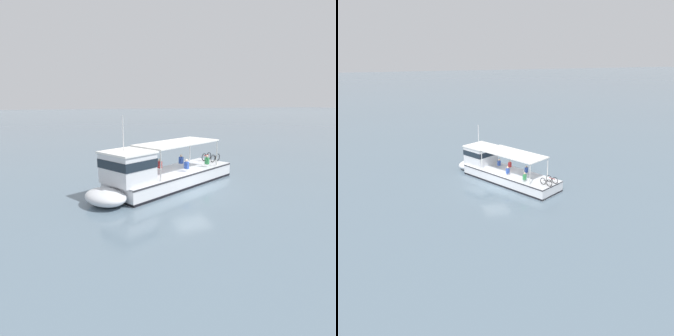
# 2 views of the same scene
# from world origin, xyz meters

# --- Properties ---
(ground_plane) EXTENTS (400.00, 400.00, 0.00)m
(ground_plane) POSITION_xyz_m (0.00, 0.00, 0.00)
(ground_plane) COLOR slate
(ferry_main) EXTENTS (12.61, 8.87, 5.32)m
(ferry_main) POSITION_xyz_m (2.21, -1.02, 1.02)
(ferry_main) COLOR silver
(ferry_main) RESTS_ON ground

